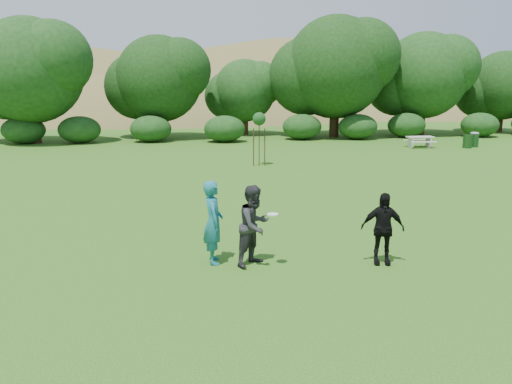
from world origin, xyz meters
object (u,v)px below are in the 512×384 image
player_teal (213,222)px  sapling (259,120)px  picnic_table (420,140)px  trash_can_lidded (474,139)px  player_grey (254,225)px  trash_can_near (467,141)px  player_black (382,228)px

player_teal → sapling: bearing=-15.6°
picnic_table → trash_can_lidded: bearing=-4.2°
player_grey → trash_can_near: bearing=6.9°
picnic_table → trash_can_lidded: 3.85m
trash_can_lidded → player_black: bearing=-125.9°
trash_can_lidded → trash_can_near: bearing=-147.6°
player_grey → picnic_table: (14.40, 20.85, -0.47)m
picnic_table → trash_can_lidded: (3.84, -0.28, 0.02)m
sapling → picnic_table: bearing=26.8°
player_teal → player_black: player_teal is taller
player_teal → player_black: bearing=-102.0°
player_black → trash_can_lidded: size_ratio=1.70×
player_teal → sapling: size_ratio=0.72×
sapling → player_teal: bearing=-102.8°
player_grey → picnic_table: 25.34m
player_grey → player_black: 3.12m
player_grey → player_black: player_grey is taller
player_grey → player_black: size_ratio=1.11×
player_teal → trash_can_lidded: 27.95m
trash_can_near → picnic_table: 3.16m
sapling → trash_can_lidded: 17.08m
player_black → picnic_table: 24.05m
sapling → player_black: bearing=-87.0°
player_teal → player_grey: player_teal is taller
player_grey → sapling: size_ratio=0.70×
trash_can_near → trash_can_lidded: size_ratio=0.86×
player_teal → sapling: (3.28, 14.46, 1.39)m
player_black → sapling: size_ratio=0.63×
sapling → picnic_table: (12.10, 6.11, -1.90)m
player_grey → trash_can_lidded: size_ratio=1.89×
player_black → trash_can_near: (14.36, 20.45, -0.44)m
player_teal → picnic_table: 25.68m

